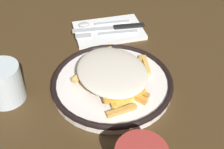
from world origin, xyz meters
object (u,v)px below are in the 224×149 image
object	(u,v)px
water_glass	(3,83)
fork	(106,34)
fries_heap	(113,73)
spoon	(95,24)
plate	(112,83)
napkin	(109,31)
knife	(115,27)

from	to	relation	value
water_glass	fork	bearing A→B (deg)	-54.15
fries_heap	fork	distance (m)	0.20
spoon	plate	bearing A→B (deg)	179.43
plate	water_glass	size ratio (longest dim) A/B	3.20
napkin	fork	bearing A→B (deg)	156.00
plate	knife	size ratio (longest dim) A/B	1.33
water_glass	fries_heap	bearing A→B (deg)	-92.65
plate	napkin	distance (m)	0.23
plate	fries_heap	size ratio (longest dim) A/B	1.27
plate	water_glass	xyz separation A→B (m)	(0.01, 0.24, 0.03)
napkin	water_glass	distance (m)	0.35
napkin	plate	bearing A→B (deg)	170.73
napkin	knife	bearing A→B (deg)	-93.32
spoon	water_glass	size ratio (longest dim) A/B	1.74
plate	knife	xyz separation A→B (m)	(0.23, -0.06, 0.00)
knife	fries_heap	bearing A→B (deg)	166.53
knife	spoon	world-z (taller)	spoon
plate	spoon	size ratio (longest dim) A/B	1.84
napkin	fries_heap	bearing A→B (deg)	171.18
napkin	water_glass	bearing A→B (deg)	128.33
fork	water_glass	distance (m)	0.32
fries_heap	napkin	bearing A→B (deg)	-8.82
fries_heap	spoon	distance (m)	0.26
napkin	water_glass	xyz separation A→B (m)	(-0.22, 0.27, 0.04)
plate	water_glass	world-z (taller)	water_glass
plate	knife	distance (m)	0.24
plate	fork	size ratio (longest dim) A/B	1.59
fries_heap	water_glass	size ratio (longest dim) A/B	2.51
napkin	fork	xyz separation A→B (m)	(-0.03, 0.01, 0.01)
plate	fork	bearing A→B (deg)	-7.13
fork	water_glass	xyz separation A→B (m)	(-0.19, 0.26, 0.03)
fork	spoon	world-z (taller)	spoon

